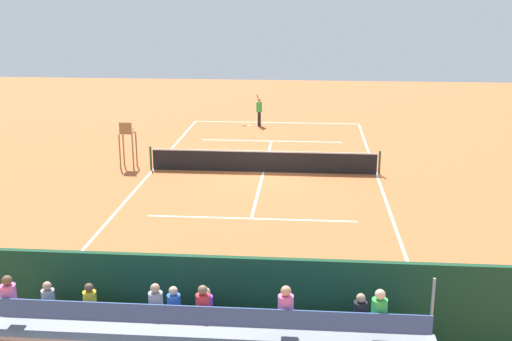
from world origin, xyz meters
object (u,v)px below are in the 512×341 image
object	(u,v)px
courtside_bench	(314,303)
tennis_player	(259,109)
tennis_racket	(249,126)
umpire_chair	(127,140)
equipment_bag	(229,316)
tennis_net	(263,161)
bleacher_stand	(208,327)
tennis_ball_near	(255,137)

from	to	relation	value
courtside_bench	tennis_player	distance (m)	23.44
tennis_racket	umpire_chair	bearing A→B (deg)	64.58
umpire_chair	equipment_bag	world-z (taller)	umpire_chair
umpire_chair	tennis_player	bearing A→B (deg)	-118.25
tennis_net	tennis_player	size ratio (longest dim) A/B	5.35
equipment_bag	courtside_bench	bearing A→B (deg)	-176.42
bleacher_stand	umpire_chair	bearing A→B (deg)	-68.52
tennis_net	umpire_chair	distance (m)	6.26
umpire_chair	tennis_ball_near	size ratio (longest dim) A/B	32.42
tennis_net	tennis_racket	world-z (taller)	tennis_net
bleacher_stand	tennis_player	bearing A→B (deg)	-87.98
tennis_player	bleacher_stand	bearing A→B (deg)	92.02
bleacher_stand	umpire_chair	size ratio (longest dim) A/B	4.23
tennis_racket	tennis_ball_near	size ratio (longest dim) A/B	8.87
umpire_chair	tennis_ball_near	distance (m)	8.48
tennis_ball_near	umpire_chair	bearing A→B (deg)	51.30
equipment_bag	umpire_chair	bearing A→B (deg)	-65.10
umpire_chair	equipment_bag	distance (m)	15.06
tennis_racket	tennis_player	bearing A→B (deg)	-174.70
courtside_bench	equipment_bag	distance (m)	2.09
courtside_bench	tennis_player	xyz separation A→B (m)	(3.14, -23.23, 0.46)
equipment_bag	tennis_player	size ratio (longest dim) A/B	0.47
tennis_ball_near	courtside_bench	bearing A→B (deg)	98.89
tennis_player	tennis_racket	distance (m)	1.18
umpire_chair	equipment_bag	xyz separation A→B (m)	(-6.32, 13.62, -1.13)
bleacher_stand	tennis_ball_near	bearing A→B (deg)	-87.72
tennis_player	tennis_racket	bearing A→B (deg)	5.30
courtside_bench	tennis_racket	xyz separation A→B (m)	(3.77, -23.17, -0.54)
bleacher_stand	tennis_net	bearing A→B (deg)	-90.29
tennis_net	tennis_player	bearing A→B (deg)	-84.44
tennis_net	courtside_bench	xyz separation A→B (m)	(-2.17, 13.27, 0.06)
tennis_player	equipment_bag	bearing A→B (deg)	92.67
tennis_net	equipment_bag	distance (m)	13.40
umpire_chair	courtside_bench	bearing A→B (deg)	121.83
tennis_net	courtside_bench	world-z (taller)	tennis_net
tennis_net	bleacher_stand	size ratio (longest dim) A/B	1.14
equipment_bag	tennis_racket	distance (m)	23.36
tennis_net	tennis_ball_near	xyz separation A→B (m)	(0.96, -6.76, -0.47)
tennis_net	tennis_racket	xyz separation A→B (m)	(1.60, -9.90, -0.49)
courtside_bench	tennis_racket	bearing A→B (deg)	-80.75
courtside_bench	tennis_ball_near	xyz separation A→B (m)	(3.13, -20.03, -0.53)
tennis_ball_near	bleacher_stand	bearing A→B (deg)	92.28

